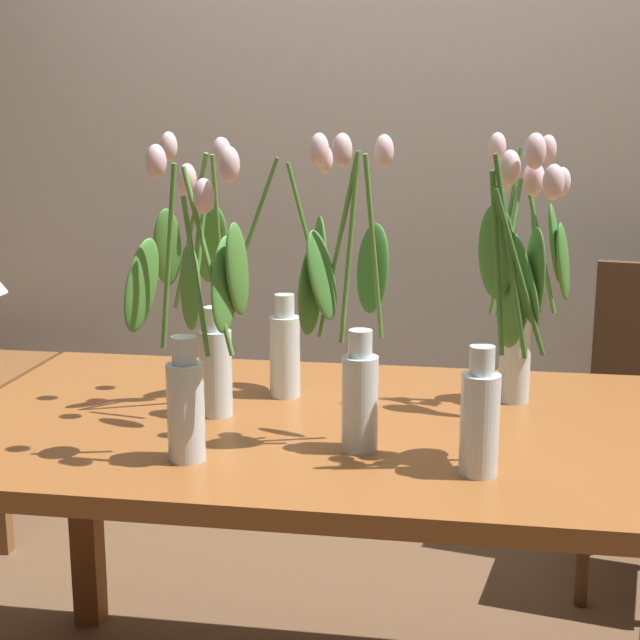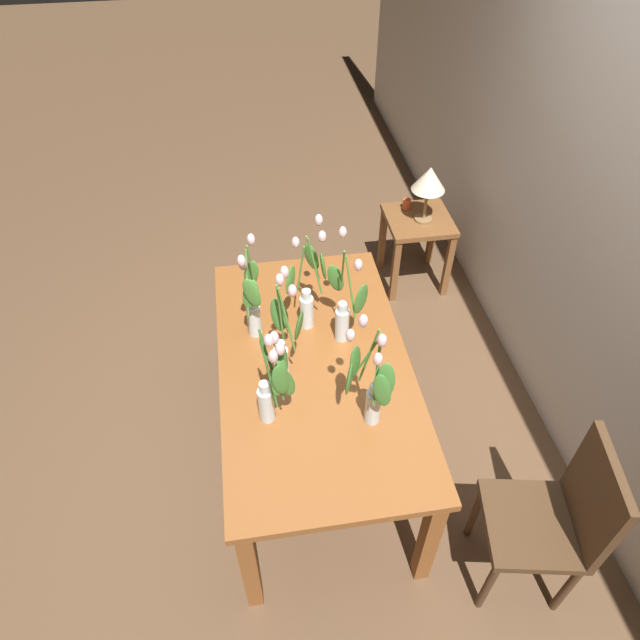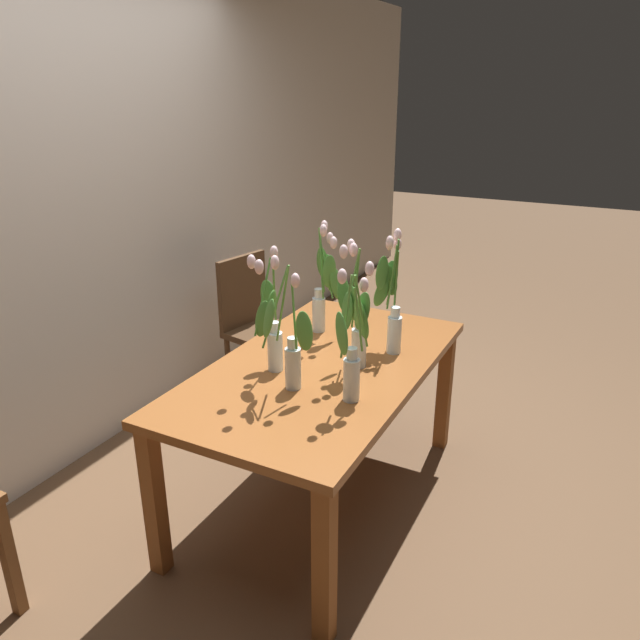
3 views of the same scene
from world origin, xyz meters
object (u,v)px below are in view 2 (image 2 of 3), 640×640
object	(u,v)px
tulip_vase_3	(273,387)
tulip_vase_4	(283,341)
dining_chair	(556,517)
pillar_candle	(406,204)
tulip_vase_0	(308,290)
table_lamp	(429,180)
dining_table	(315,376)
tulip_vase_2	(371,388)
side_table	(417,232)
tulip_vase_1	(344,310)
tulip_vase_5	(252,303)

from	to	relation	value
tulip_vase_3	tulip_vase_4	size ratio (longest dim) A/B	1.00
dining_chair	pillar_candle	distance (m)	2.29
tulip_vase_0	table_lamp	bearing A→B (deg)	138.31
dining_table	tulip_vase_2	xyz separation A→B (m)	(0.36, 0.18, 0.32)
tulip_vase_2	side_table	distance (m)	1.96
tulip_vase_0	tulip_vase_3	bearing A→B (deg)	-20.98
dining_table	side_table	bearing A→B (deg)	145.83
tulip_vase_1	dining_table	bearing A→B (deg)	-46.69
tulip_vase_2	tulip_vase_4	size ratio (longest dim) A/B	0.99
tulip_vase_2	pillar_candle	world-z (taller)	tulip_vase_2
tulip_vase_0	tulip_vase_1	bearing A→B (deg)	49.95
pillar_candle	tulip_vase_3	bearing A→B (deg)	-31.08
dining_chair	tulip_vase_5	bearing A→B (deg)	-131.92
table_lamp	tulip_vase_5	bearing A→B (deg)	-47.62
tulip_vase_0	tulip_vase_1	world-z (taller)	tulip_vase_0
tulip_vase_2	tulip_vase_0	bearing A→B (deg)	-165.82
dining_table	tulip_vase_0	world-z (taller)	tulip_vase_0
tulip_vase_1	dining_chair	bearing A→B (deg)	37.21
table_lamp	dining_table	bearing A→B (deg)	-35.33
dining_table	side_table	world-z (taller)	dining_table
dining_table	dining_chair	size ratio (longest dim) A/B	1.72
table_lamp	pillar_candle	size ratio (longest dim) A/B	5.31
tulip_vase_0	tulip_vase_4	bearing A→B (deg)	-25.80
tulip_vase_1	tulip_vase_3	bearing A→B (deg)	-39.51
tulip_vase_1	tulip_vase_3	size ratio (longest dim) A/B	0.97
side_table	table_lamp	distance (m)	0.43
tulip_vase_4	pillar_candle	bearing A→B (deg)	146.48
tulip_vase_0	side_table	distance (m)	1.50
tulip_vase_5	dining_chair	distance (m)	1.61
tulip_vase_5	pillar_candle	bearing A→B (deg)	138.07
tulip_vase_4	tulip_vase_5	xyz separation A→B (m)	(-0.27, -0.12, -0.00)
tulip_vase_3	side_table	size ratio (longest dim) A/B	1.06
tulip_vase_3	tulip_vase_4	distance (m)	0.28
dining_table	tulip_vase_3	bearing A→B (deg)	-35.14
dining_chair	side_table	size ratio (longest dim) A/B	1.69
dining_table	tulip_vase_2	bearing A→B (deg)	25.77
side_table	pillar_candle	world-z (taller)	pillar_candle
tulip_vase_0	tulip_vase_2	world-z (taller)	same
dining_table	tulip_vase_1	xyz separation A→B (m)	(-0.16, 0.17, 0.27)
tulip_vase_2	table_lamp	distance (m)	1.86
dining_table	tulip_vase_4	world-z (taller)	tulip_vase_4
dining_table	tulip_vase_2	distance (m)	0.52
dining_table	tulip_vase_2	world-z (taller)	tulip_vase_2
dining_table	tulip_vase_5	world-z (taller)	tulip_vase_5
tulip_vase_3	table_lamp	bearing A→B (deg)	144.70
dining_chair	pillar_candle	bearing A→B (deg)	-179.24
tulip_vase_3	pillar_candle	world-z (taller)	tulip_vase_3
dining_table	pillar_candle	xyz separation A→B (m)	(-1.48, 0.86, -0.06)
tulip_vase_2	tulip_vase_4	bearing A→B (deg)	-135.59
tulip_vase_1	pillar_candle	world-z (taller)	tulip_vase_1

